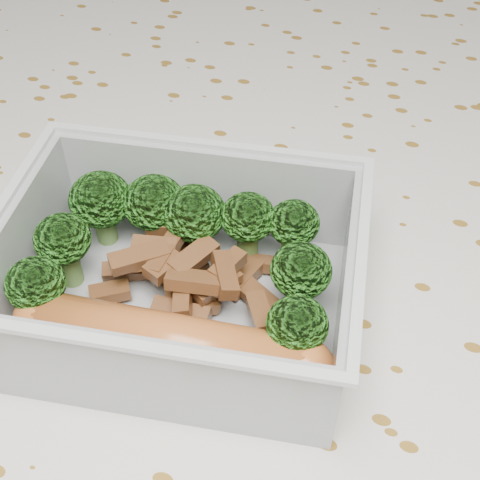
% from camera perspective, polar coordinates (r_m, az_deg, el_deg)
% --- Properties ---
extents(dining_table, '(1.40, 0.90, 0.75)m').
position_cam_1_polar(dining_table, '(0.46, -0.94, -10.76)').
color(dining_table, brown).
rests_on(dining_table, ground).
extents(tablecloth, '(1.46, 0.96, 0.19)m').
position_cam_1_polar(tablecloth, '(0.42, -1.03, -6.87)').
color(tablecloth, silver).
rests_on(tablecloth, dining_table).
extents(lunch_container, '(0.20, 0.17, 0.06)m').
position_cam_1_polar(lunch_container, '(0.35, -5.13, -3.88)').
color(lunch_container, '#B9BEC4').
rests_on(lunch_container, tablecloth).
extents(broccoli_florets, '(0.16, 0.11, 0.05)m').
position_cam_1_polar(broccoli_florets, '(0.36, -5.19, 0.28)').
color(broccoli_florets, '#608C3F').
rests_on(broccoli_florets, lunch_container).
extents(meat_pile, '(0.11, 0.07, 0.03)m').
position_cam_1_polar(meat_pile, '(0.36, -4.44, -2.87)').
color(meat_pile, brown).
rests_on(meat_pile, lunch_container).
extents(sausage, '(0.16, 0.04, 0.03)m').
position_cam_1_polar(sausage, '(0.33, -6.05, -8.75)').
color(sausage, '#BB6129').
rests_on(sausage, lunch_container).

